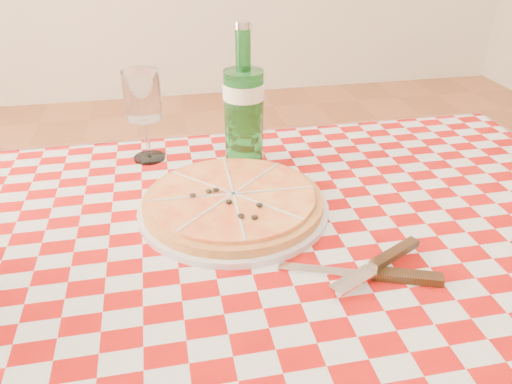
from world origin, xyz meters
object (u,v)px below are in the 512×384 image
dining_table (275,290)px  wine_glass (145,116)px  pizza_plate (233,200)px  water_bottle (244,98)px

dining_table → wine_glass: wine_glass is taller
pizza_plate → dining_table: bearing=-64.3°
water_bottle → dining_table: bearing=-90.0°
dining_table → water_bottle: water_bottle is taller
water_bottle → wine_glass: bearing=159.5°
water_bottle → pizza_plate: bearing=-106.6°
dining_table → wine_glass: (-0.19, 0.35, 0.19)m
dining_table → water_bottle: bearing=90.0°
pizza_plate → water_bottle: bearing=73.4°
pizza_plate → wine_glass: 0.29m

